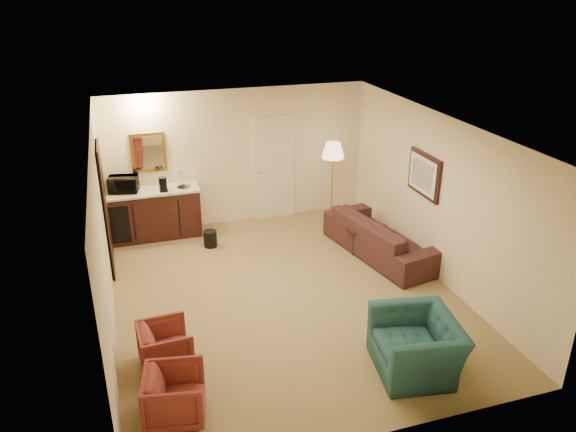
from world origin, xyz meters
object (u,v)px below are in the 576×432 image
rose_chair_near (165,344)px  microwave (123,183)px  wetbar_cabinet (155,213)px  coffee_table (366,239)px  coffee_maker (163,184)px  waste_bin (210,239)px  teal_armchair (417,337)px  sofa (382,230)px  rose_chair_far (175,393)px  floor_lamp (332,183)px

rose_chair_near → microwave: size_ratio=1.25×
wetbar_cabinet → coffee_table: wetbar_cabinet is taller
coffee_maker → waste_bin: bearing=-37.4°
teal_armchair → coffee_maker: (-2.49, 4.74, 0.58)m
waste_bin → microwave: microwave is taller
rose_chair_near → coffee_table: rose_chair_near is taller
coffee_table → coffee_maker: size_ratio=2.92×
microwave → wetbar_cabinet: bearing=3.9°
teal_armchair → waste_bin: teal_armchair is taller
wetbar_cabinet → teal_armchair: 5.54m
sofa → coffee_maker: coffee_maker is taller
coffee_table → microwave: (-3.95, 1.79, 0.87)m
sofa → coffee_table: size_ratio=3.01×
rose_chair_far → coffee_table: rose_chair_far is taller
rose_chair_far → microwave: size_ratio=1.29×
rose_chair_near → microwave: 4.03m
floor_lamp → microwave: bearing=174.2°
sofa → waste_bin: (-2.78, 1.20, -0.31)m
rose_chair_far → coffee_maker: 4.76m
wetbar_cabinet → sofa: size_ratio=0.70×
wetbar_cabinet → floor_lamp: size_ratio=1.02×
floor_lamp → coffee_maker: size_ratio=6.06×
coffee_table → microwave: size_ratio=1.53×
sofa → teal_armchair: teal_armchair is taller
rose_chair_near → teal_armchair: bearing=-111.8°
teal_armchair → microwave: bearing=-138.3°
teal_armchair → rose_chair_near: bearing=-99.6°
rose_chair_near → microwave: bearing=0.4°
coffee_table → rose_chair_near: bearing=-149.8°
wetbar_cabinet → waste_bin: 1.17m
microwave → rose_chair_near: bearing=-74.4°
sofa → rose_chair_near: sofa is taller
rose_chair_near → coffee_maker: 3.85m
wetbar_cabinet → coffee_table: 3.86m
rose_chair_far → rose_chair_near: bearing=10.5°
sofa → waste_bin: sofa is taller
microwave → rose_chair_far: bearing=-75.0°
sofa → wetbar_cabinet: bearing=51.0°
waste_bin → rose_chair_near: bearing=-109.5°
sofa → microwave: (-4.15, 1.99, 0.64)m
teal_armchair → coffee_table: size_ratio=1.40×
rose_chair_near → rose_chair_far: size_ratio=0.97×
rose_chair_near → sofa: bearing=-66.5°
waste_bin → coffee_maker: 1.29m
rose_chair_near → waste_bin: 3.36m
floor_lamp → microwave: size_ratio=3.17×
coffee_table → microwave: bearing=155.6°
wetbar_cabinet → rose_chair_near: (-0.25, -3.88, -0.14)m
sofa → coffee_maker: size_ratio=8.81×
rose_chair_far → coffee_maker: bearing=5.3°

